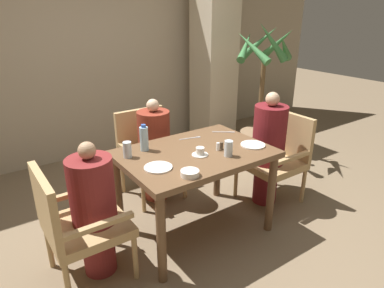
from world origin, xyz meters
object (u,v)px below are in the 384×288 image
at_px(chair_left_side, 75,222).
at_px(water_bottle, 144,138).
at_px(plate_main_right, 253,145).
at_px(teacup_with_saucer, 200,152).
at_px(diner_in_right_chair, 268,148).
at_px(glass_tall_mid, 127,150).
at_px(diner_in_left_chair, 94,209).
at_px(glass_tall_near, 229,148).
at_px(bowl_small, 190,173).
at_px(chair_far_side, 148,150).
at_px(plate_main_left, 158,167).
at_px(diner_in_far_chair, 155,149).
at_px(potted_palm, 260,119).
at_px(chair_right_side, 277,155).

height_order(chair_left_side, water_bottle, water_bottle).
distance_m(plate_main_right, teacup_with_saucer, 0.50).
xyz_separation_m(diner_in_right_chair, glass_tall_mid, (-1.39, 0.20, 0.25)).
xyz_separation_m(diner_in_left_chair, glass_tall_near, (1.05, -0.23, 0.30)).
bearing_deg(water_bottle, bowl_small, -85.77).
bearing_deg(diner_in_right_chair, chair_left_side, 180.00).
relative_size(chair_left_side, chair_far_side, 1.00).
distance_m(plate_main_left, glass_tall_near, 0.59).
xyz_separation_m(chair_far_side, plate_main_left, (-0.41, -0.96, 0.29)).
relative_size(diner_in_far_chair, glass_tall_near, 8.25).
xyz_separation_m(plate_main_left, glass_tall_near, (0.57, -0.12, 0.06)).
bearing_deg(potted_palm, bowl_small, -148.17).
height_order(chair_left_side, diner_in_left_chair, diner_in_left_chair).
relative_size(potted_palm, plate_main_left, 8.30).
height_order(chair_left_side, glass_tall_near, glass_tall_near).
bearing_deg(bowl_small, glass_tall_mid, 112.04).
bearing_deg(chair_right_side, chair_far_side, 140.43).
relative_size(potted_palm, plate_main_right, 8.30).
bearing_deg(teacup_with_saucer, chair_left_side, 174.95).
height_order(diner_in_right_chair, bowl_small, diner_in_right_chair).
distance_m(water_bottle, glass_tall_mid, 0.19).
relative_size(chair_right_side, plate_main_left, 4.23).
bearing_deg(water_bottle, glass_tall_near, -44.71).
height_order(chair_right_side, water_bottle, water_bottle).
bearing_deg(chair_left_side, teacup_with_saucer, -5.05).
bearing_deg(diner_in_far_chair, glass_tall_near, -80.15).
distance_m(chair_left_side, diner_in_far_chair, 1.25).
relative_size(diner_in_left_chair, diner_in_right_chair, 0.91).
height_order(diner_in_far_chair, bowl_small, diner_in_far_chair).
xyz_separation_m(plate_main_right, glass_tall_mid, (-0.99, 0.39, 0.06)).
relative_size(diner_in_far_chair, chair_right_side, 1.19).
xyz_separation_m(diner_in_left_chair, diner_in_right_chair, (1.77, -0.00, 0.05)).
bearing_deg(chair_far_side, bowl_small, -103.52).
relative_size(chair_right_side, plate_main_right, 4.23).
xyz_separation_m(water_bottle, glass_tall_mid, (-0.18, -0.05, -0.04)).
distance_m(diner_in_far_chair, plate_main_left, 0.94).
bearing_deg(chair_right_side, diner_in_far_chair, 145.53).
relative_size(chair_right_side, diner_in_right_chair, 0.78).
bearing_deg(plate_main_right, chair_far_side, 115.05).
bearing_deg(diner_in_left_chair, water_bottle, 25.02).
xyz_separation_m(diner_in_right_chair, plate_main_right, (-0.40, -0.18, 0.19)).
height_order(diner_in_left_chair, bowl_small, diner_in_left_chair).
xyz_separation_m(diner_in_right_chair, plate_main_left, (-1.29, -0.11, 0.19)).
relative_size(diner_in_left_chair, bowl_small, 7.89).
xyz_separation_m(plate_main_left, glass_tall_mid, (-0.10, 0.31, 0.06)).
relative_size(chair_far_side, potted_palm, 0.51).
bearing_deg(diner_in_left_chair, diner_in_far_chair, 38.59).
height_order(teacup_with_saucer, glass_tall_near, glass_tall_near).
height_order(bowl_small, water_bottle, water_bottle).
bearing_deg(diner_in_left_chair, chair_right_side, -0.00).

